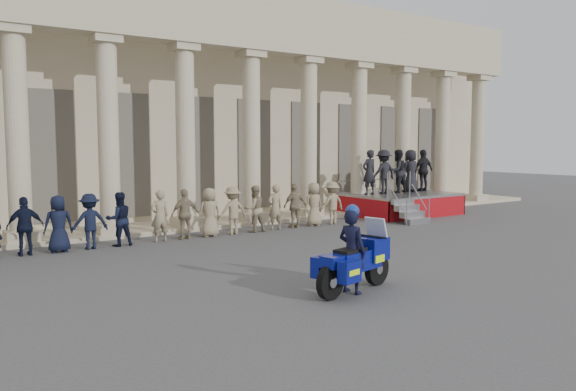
{
  "coord_description": "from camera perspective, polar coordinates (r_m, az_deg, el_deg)",
  "views": [
    {
      "loc": [
        -6.63,
        -9.72,
        2.97
      ],
      "look_at": [
        1.75,
        2.5,
        1.6
      ],
      "focal_mm": 35.0,
      "sensor_mm": 36.0,
      "label": 1
    }
  ],
  "objects": [
    {
      "name": "ground",
      "position": [
        12.13,
        -0.14,
        -8.89
      ],
      "size": [
        90.0,
        90.0,
        0.0
      ],
      "primitive_type": "plane",
      "color": "#414144",
      "rests_on": "ground"
    },
    {
      "name": "building",
      "position": [
        25.39,
        -19.46,
        8.5
      ],
      "size": [
        40.0,
        12.5,
        9.0
      ],
      "color": "tan",
      "rests_on": "ground"
    },
    {
      "name": "officer_rank",
      "position": [
        16.82,
        -19.01,
        -2.46
      ],
      "size": [
        18.13,
        0.6,
        1.57
      ],
      "color": "black",
      "rests_on": "ground"
    },
    {
      "name": "reviewing_stand",
      "position": [
        24.05,
        11.25,
        1.66
      ],
      "size": [
        4.44,
        4.21,
        2.72
      ],
      "color": "gray",
      "rests_on": "ground"
    },
    {
      "name": "motorcycle",
      "position": [
        11.39,
        6.86,
        -6.64
      ],
      "size": [
        2.22,
        1.1,
        1.44
      ],
      "rotation": [
        0.0,
        0.0,
        0.22
      ],
      "color": "black",
      "rests_on": "ground"
    },
    {
      "name": "rider",
      "position": [
        11.24,
        6.51,
        -5.44
      ],
      "size": [
        0.53,
        0.69,
        1.78
      ],
      "rotation": [
        0.0,
        0.0,
        1.79
      ],
      "color": "black",
      "rests_on": "ground"
    }
  ]
}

